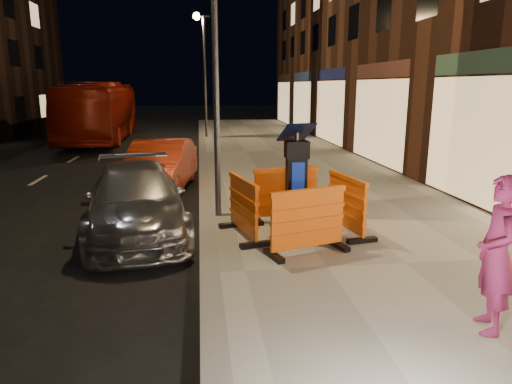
{
  "coord_description": "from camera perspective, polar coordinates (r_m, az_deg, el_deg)",
  "views": [
    {
      "loc": [
        -0.09,
        -6.24,
        2.82
      ],
      "look_at": [
        0.8,
        1.0,
        1.1
      ],
      "focal_mm": 32.0,
      "sensor_mm": 36.0,
      "label": 1
    }
  ],
  "objects": [
    {
      "name": "ground_plane",
      "position": [
        6.85,
        -5.74,
        -11.12
      ],
      "size": [
        120.0,
        120.0,
        0.0
      ],
      "primitive_type": "plane",
      "color": "black",
      "rests_on": "ground"
    },
    {
      "name": "barrier_kerbside",
      "position": [
        8.13,
        -1.59,
        -1.97
      ],
      "size": [
        0.89,
        1.47,
        1.07
      ],
      "primitive_type": "cube",
      "rotation": [
        0.0,
        0.0,
        1.82
      ],
      "color": "orange",
      "rests_on": "sidewalk"
    },
    {
      "name": "car_red",
      "position": [
        12.72,
        -11.81,
        0.16
      ],
      "size": [
        2.0,
        4.29,
        1.36
      ],
      "primitive_type": "imported",
      "rotation": [
        0.0,
        0.0,
        -0.14
      ],
      "color": "maroon",
      "rests_on": "ground"
    },
    {
      "name": "sidewalk",
      "position": [
        7.48,
        18.17,
        -8.94
      ],
      "size": [
        6.0,
        60.0,
        0.15
      ],
      "primitive_type": "cube",
      "color": "gray",
      "rests_on": "ground"
    },
    {
      "name": "barrier_front",
      "position": [
        7.38,
        6.49,
        -3.65
      ],
      "size": [
        1.48,
        0.95,
        1.07
      ],
      "primitive_type": "cube",
      "rotation": [
        0.0,
        0.0,
        0.3
      ],
      "color": "orange",
      "rests_on": "sidewalk"
    },
    {
      "name": "man",
      "position": [
        5.6,
        27.89,
        -6.95
      ],
      "size": [
        0.59,
        0.74,
        1.76
      ],
      "primitive_type": "imported",
      "rotation": [
        0.0,
        0.0,
        -1.87
      ],
      "color": "#922357",
      "rests_on": "sidewalk"
    },
    {
      "name": "car_silver",
      "position": [
        9.31,
        -14.54,
        -4.82
      ],
      "size": [
        2.44,
        4.68,
        1.3
      ],
      "primitive_type": "imported",
      "rotation": [
        0.0,
        0.0,
        0.14
      ],
      "color": "#A5A5A9",
      "rests_on": "ground"
    },
    {
      "name": "bus_doubledecker",
      "position": [
        25.23,
        -18.59,
        6.14
      ],
      "size": [
        2.86,
        10.7,
        2.96
      ],
      "primitive_type": "imported",
      "rotation": [
        0.0,
        0.0,
        0.04
      ],
      "color": "maroon",
      "rests_on": "ground"
    },
    {
      "name": "parking_kiosk",
      "position": [
        8.17,
        5.03,
        1.11
      ],
      "size": [
        0.72,
        0.72,
        1.91
      ],
      "primitive_type": "cube",
      "rotation": [
        0.0,
        0.0,
        0.22
      ],
      "color": "black",
      "rests_on": "sidewalk"
    },
    {
      "name": "street_lamp_far",
      "position": [
        24.25,
        -6.39,
        13.95
      ],
      "size": [
        0.12,
        0.12,
        6.0
      ],
      "primitive_type": "cylinder",
      "color": "#3F3F44",
      "rests_on": "sidewalk"
    },
    {
      "name": "barrier_bldgside",
      "position": [
        8.52,
        11.25,
        -1.53
      ],
      "size": [
        0.8,
        1.45,
        1.07
      ],
      "primitive_type": "cube",
      "rotation": [
        0.0,
        0.0,
        1.75
      ],
      "color": "orange",
      "rests_on": "sidewalk"
    },
    {
      "name": "street_lamp_mid",
      "position": [
        9.25,
        -5.08,
        15.25
      ],
      "size": [
        0.12,
        0.12,
        6.0
      ],
      "primitive_type": "cylinder",
      "color": "#3F3F44",
      "rests_on": "sidewalk"
    },
    {
      "name": "kerb",
      "position": [
        6.82,
        -5.76,
        -10.54
      ],
      "size": [
        0.3,
        60.0,
        0.15
      ],
      "primitive_type": "cube",
      "color": "slate",
      "rests_on": "ground"
    },
    {
      "name": "barrier_back",
      "position": [
        9.17,
        3.76,
        -0.23
      ],
      "size": [
        1.44,
        0.78,
        1.07
      ],
      "primitive_type": "cube",
      "rotation": [
        0.0,
        0.0,
        0.16
      ],
      "color": "orange",
      "rests_on": "sidewalk"
    }
  ]
}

